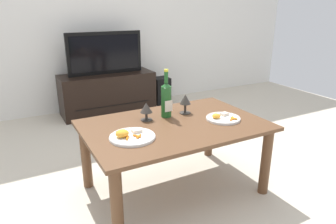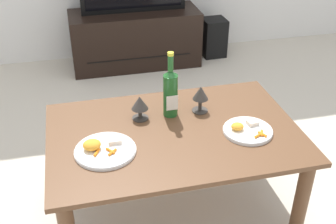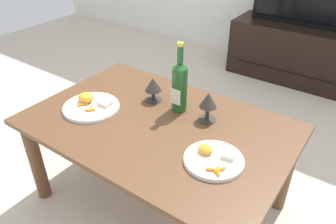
# 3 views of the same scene
# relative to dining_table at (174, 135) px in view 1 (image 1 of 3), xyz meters

# --- Properties ---
(ground_plane) EXTENTS (6.40, 6.40, 0.00)m
(ground_plane) POSITION_rel_dining_table_xyz_m (0.00, 0.00, -0.43)
(ground_plane) COLOR beige
(back_wall) EXTENTS (6.40, 0.10, 2.60)m
(back_wall) POSITION_rel_dining_table_xyz_m (0.00, 2.24, 0.87)
(back_wall) COLOR silver
(back_wall) RESTS_ON ground_plane
(dining_table) EXTENTS (1.22, 0.81, 0.52)m
(dining_table) POSITION_rel_dining_table_xyz_m (0.00, 0.00, 0.00)
(dining_table) COLOR brown
(dining_table) RESTS_ON ground_plane
(tv_stand) EXTENTS (1.14, 0.44, 0.50)m
(tv_stand) POSITION_rel_dining_table_xyz_m (0.12, 1.92, -0.18)
(tv_stand) COLOR black
(tv_stand) RESTS_ON ground_plane
(tv_screen) EXTENTS (0.91, 0.05, 0.50)m
(tv_screen) POSITION_rel_dining_table_xyz_m (0.12, 1.92, 0.32)
(tv_screen) COLOR black
(tv_screen) RESTS_ON tv_stand
(floor_speaker) EXTENTS (0.22, 0.22, 0.36)m
(floor_speaker) POSITION_rel_dining_table_xyz_m (0.88, 1.95, -0.25)
(floor_speaker) COLOR black
(floor_speaker) RESTS_ON ground_plane
(wine_bottle) EXTENTS (0.07, 0.08, 0.35)m
(wine_bottle) POSITION_rel_dining_table_xyz_m (0.02, 0.16, 0.22)
(wine_bottle) COLOR #1E5923
(wine_bottle) RESTS_ON dining_table
(goblet_left) EXTENTS (0.09, 0.09, 0.13)m
(goblet_left) POSITION_rel_dining_table_xyz_m (-0.14, 0.15, 0.17)
(goblet_left) COLOR #38332D
(goblet_left) RESTS_ON dining_table
(goblet_right) EXTENTS (0.08, 0.08, 0.15)m
(goblet_right) POSITION_rel_dining_table_xyz_m (0.18, 0.15, 0.18)
(goblet_right) COLOR #38332D
(goblet_right) RESTS_ON dining_table
(dinner_plate_left) EXTENTS (0.28, 0.28, 0.06)m
(dinner_plate_left) POSITION_rel_dining_table_xyz_m (-0.35, -0.09, 0.10)
(dinner_plate_left) COLOR white
(dinner_plate_left) RESTS_ON dining_table
(dinner_plate_right) EXTENTS (0.24, 0.24, 0.05)m
(dinner_plate_right) POSITION_rel_dining_table_xyz_m (0.34, -0.09, 0.10)
(dinner_plate_right) COLOR white
(dinner_plate_right) RESTS_ON dining_table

